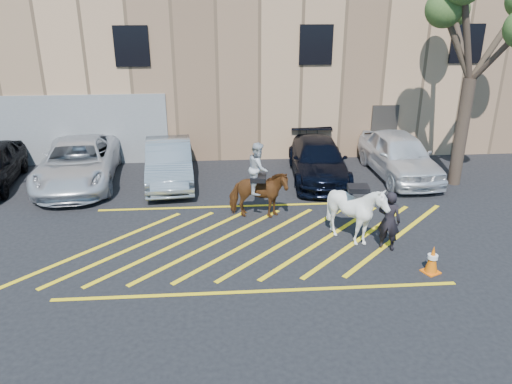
{
  "coord_description": "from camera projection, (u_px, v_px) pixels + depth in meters",
  "views": [
    {
      "loc": [
        -0.8,
        -12.7,
        6.55
      ],
      "look_at": [
        0.17,
        0.2,
        1.3
      ],
      "focal_mm": 35.0,
      "sensor_mm": 36.0,
      "label": 1
    }
  ],
  "objects": [
    {
      "name": "warehouse",
      "position": [
        234.0,
        55.0,
        23.96
      ],
      "size": [
        32.42,
        10.2,
        7.3
      ],
      "color": "tan",
      "rests_on": "ground"
    },
    {
      "name": "car_white_pickup",
      "position": [
        78.0,
        163.0,
        17.98
      ],
      "size": [
        3.03,
        5.79,
        1.56
      ],
      "primitive_type": "imported",
      "rotation": [
        0.0,
        0.0,
        0.08
      ],
      "color": "silver",
      "rests_on": "ground"
    },
    {
      "name": "saddled_white",
      "position": [
        356.0,
        212.0,
        13.64
      ],
      "size": [
        1.63,
        1.79,
        1.8
      ],
      "color": "white",
      "rests_on": "ground"
    },
    {
      "name": "mounted_bay",
      "position": [
        258.0,
        188.0,
        15.12
      ],
      "size": [
        1.91,
        1.06,
        2.4
      ],
      "color": "#5D3316",
      "rests_on": "ground"
    },
    {
      "name": "traffic_cone",
      "position": [
        432.0,
        259.0,
        12.33
      ],
      "size": [
        0.5,
        0.5,
        0.73
      ],
      "color": "#F8630A",
      "rests_on": "ground"
    },
    {
      "name": "ground",
      "position": [
        251.0,
        237.0,
        14.26
      ],
      "size": [
        90.0,
        90.0,
        0.0
      ],
      "primitive_type": "plane",
      "color": "black",
      "rests_on": "ground"
    },
    {
      "name": "car_silver_sedan",
      "position": [
        169.0,
        162.0,
        18.1
      ],
      "size": [
        2.03,
        4.74,
        1.52
      ],
      "primitive_type": "imported",
      "rotation": [
        0.0,
        0.0,
        0.09
      ],
      "color": "#959CA3",
      "rests_on": "ground"
    },
    {
      "name": "car_blue_suv",
      "position": [
        318.0,
        160.0,
        18.47
      ],
      "size": [
        2.27,
        4.96,
        1.41
      ],
      "primitive_type": "imported",
      "rotation": [
        0.0,
        0.0,
        -0.06
      ],
      "color": "black",
      "rests_on": "ground"
    },
    {
      "name": "hatching_zone",
      "position": [
        251.0,
        242.0,
        13.98
      ],
      "size": [
        12.6,
        5.12,
        0.01
      ],
      "color": "yellow",
      "rests_on": "ground"
    },
    {
      "name": "handler",
      "position": [
        389.0,
        221.0,
        13.32
      ],
      "size": [
        0.73,
        0.66,
        1.67
      ],
      "primitive_type": "imported",
      "rotation": [
        0.0,
        0.0,
        2.6
      ],
      "color": "black",
      "rests_on": "ground"
    },
    {
      "name": "tree",
      "position": [
        479.0,
        19.0,
        16.08
      ],
      "size": [
        3.99,
        4.37,
        7.31
      ],
      "color": "#412F27",
      "rests_on": "ground"
    },
    {
      "name": "car_white_suv",
      "position": [
        399.0,
        155.0,
        18.67
      ],
      "size": [
        2.2,
        4.93,
        1.65
      ],
      "primitive_type": "imported",
      "rotation": [
        0.0,
        0.0,
        0.05
      ],
      "color": "white",
      "rests_on": "ground"
    }
  ]
}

